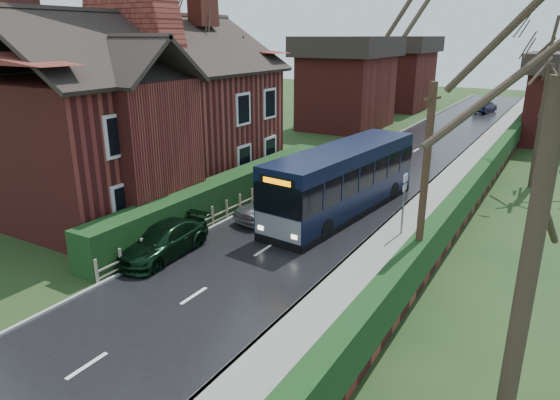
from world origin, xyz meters
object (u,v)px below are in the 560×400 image
Objects in this scene: bus_stop_sign at (404,195)px; telegraph_pole at (424,193)px; brick_house at (139,108)px; bus at (343,181)px; car_green at (163,240)px; car_silver at (274,204)px.

telegraph_pole reaches higher than bus_stop_sign.
telegraph_pole is at bearing -11.91° from brick_house.
brick_house is 14.89m from telegraph_pole.
bus is at bearing 146.03° from telegraph_pole.
brick_house reaches higher than car_green.
bus is 8.50m from car_green.
car_green is (-1.40, -5.43, -0.07)m from car_silver.
car_silver reaches higher than car_green.
bus_stop_sign is at bearing 127.46° from telegraph_pole.
car_silver is at bearing -130.84° from bus.
telegraph_pole is at bearing -67.14° from bus_stop_sign.
car_silver is (7.23, 0.45, -3.72)m from brick_house.
brick_house is 2.25× the size of telegraph_pole.
brick_house is 3.79× the size of car_silver.
bus_stop_sign reaches higher than car_green.
bus_stop_sign is at bearing 5.49° from brick_house.
bus_stop_sign is (3.20, -1.40, 0.23)m from bus.
brick_house is 8.55m from car_green.
brick_house is at bearing -177.21° from telegraph_pole.
car_green is at bearing -89.53° from car_silver.
bus is 3.50m from bus_stop_sign.
bus is (9.53, 2.62, -2.88)m from brick_house.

